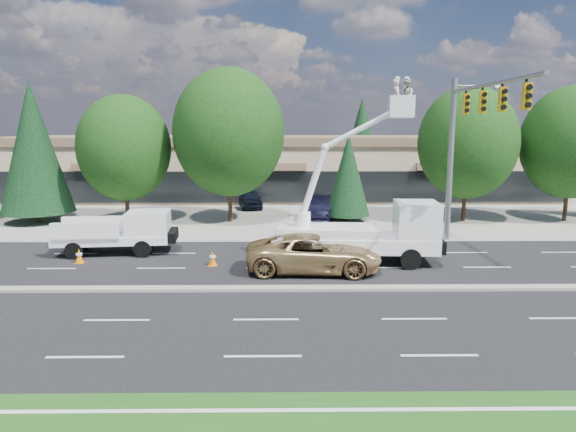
{
  "coord_description": "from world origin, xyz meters",
  "views": [
    {
      "loc": [
        0.56,
        -19.56,
        6.38
      ],
      "look_at": [
        0.81,
        3.34,
        2.4
      ],
      "focal_mm": 32.0,
      "sensor_mm": 36.0,
      "label": 1
    }
  ],
  "objects_px": {
    "utility_pickup": "(122,236)",
    "minivan": "(314,253)",
    "bucket_truck": "(369,225)",
    "signal_mast": "(466,133)"
  },
  "relations": [
    {
      "from": "utility_pickup",
      "to": "minivan",
      "type": "bearing_deg",
      "value": -25.66
    },
    {
      "from": "bucket_truck",
      "to": "utility_pickup",
      "type": "bearing_deg",
      "value": 175.56
    },
    {
      "from": "minivan",
      "to": "bucket_truck",
      "type": "bearing_deg",
      "value": -57.19
    },
    {
      "from": "signal_mast",
      "to": "bucket_truck",
      "type": "xyz_separation_m",
      "value": [
        -5.39,
        -2.9,
        -4.21
      ]
    },
    {
      "from": "signal_mast",
      "to": "bucket_truck",
      "type": "height_order",
      "value": "signal_mast"
    },
    {
      "from": "bucket_truck",
      "to": "minivan",
      "type": "distance_m",
      "value": 3.24
    },
    {
      "from": "bucket_truck",
      "to": "minivan",
      "type": "height_order",
      "value": "bucket_truck"
    },
    {
      "from": "utility_pickup",
      "to": "minivan",
      "type": "relative_size",
      "value": 0.97
    },
    {
      "from": "utility_pickup",
      "to": "bucket_truck",
      "type": "bearing_deg",
      "value": -14.8
    },
    {
      "from": "signal_mast",
      "to": "utility_pickup",
      "type": "height_order",
      "value": "signal_mast"
    }
  ]
}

